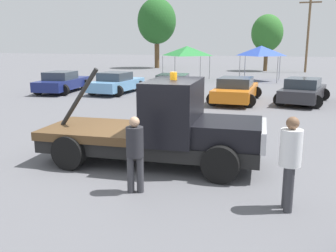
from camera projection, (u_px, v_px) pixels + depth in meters
ground_plane at (151, 163)px, 10.06m from camera, size 160.00×160.00×0.00m
tow_truck at (163, 129)px, 9.77m from camera, size 5.98×2.66×2.51m
person_near_truck at (290, 157)px, 7.03m from camera, size 0.41×0.41×1.84m
person_at_hood at (135, 149)px, 7.87m from camera, size 0.37×0.37×1.67m
parked_car_navy at (62, 82)px, 24.08m from camera, size 2.87×4.94×1.34m
parked_car_skyblue at (116, 83)px, 23.54m from camera, size 2.51×4.42×1.34m
parked_car_olive at (173, 86)px, 22.09m from camera, size 2.98×4.96×1.34m
parked_car_orange at (236, 90)px, 20.10m from camera, size 2.54×4.91×1.34m
parked_car_charcoal at (303, 91)px, 19.70m from camera, size 2.84×4.63×1.34m
canopy_tent_green at (187, 51)px, 31.55m from camera, size 3.28×3.28×2.84m
canopy_tent_blue at (261, 51)px, 30.69m from camera, size 3.01×3.01×2.88m
tree_left at (267, 33)px, 40.95m from camera, size 3.43×3.43×6.13m
tree_center at (157, 21)px, 45.55m from camera, size 4.69×4.69×8.38m
traffic_cone at (177, 120)px, 14.23m from camera, size 0.40×0.40×0.55m
utility_pole at (308, 31)px, 39.10m from camera, size 2.20×0.24×8.14m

